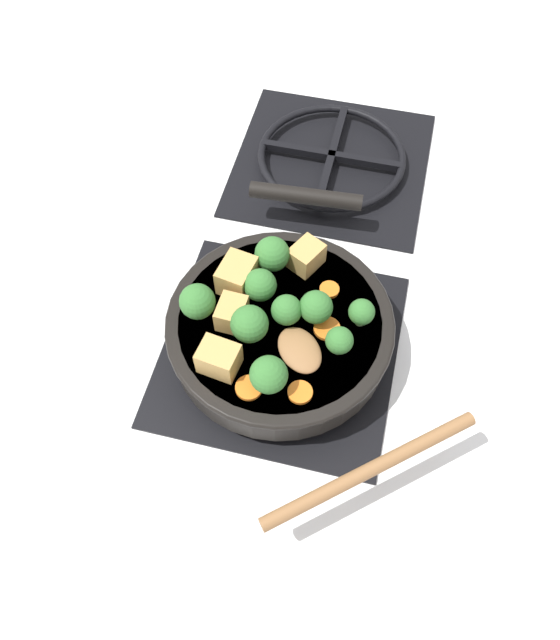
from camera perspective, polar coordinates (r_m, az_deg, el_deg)
name	(u,v)px	position (r m, az deg, el deg)	size (l,w,h in m)	color
ground_plane	(280,349)	(0.85, 0.00, -2.71)	(2.40, 2.40, 0.00)	white
front_burner_grate	(280,345)	(0.84, 0.00, -2.31)	(0.31, 0.31, 0.03)	black
rear_burner_grate	(331,159)	(1.06, 4.72, 14.44)	(0.31, 0.31, 0.03)	black
skillet_pan	(280,327)	(0.80, 0.03, -0.64)	(0.29, 0.39, 0.05)	black
wooden_spoon	(340,418)	(0.71, 5.53, -8.90)	(0.25, 0.26, 0.02)	olive
tofu_cube_center_large	(232,313)	(0.77, -4.44, 0.63)	(0.04, 0.03, 0.03)	tan
tofu_cube_near_handle	(237,275)	(0.80, -3.95, 4.09)	(0.05, 0.04, 0.04)	tan
tofu_cube_east_chunk	(219,359)	(0.74, -5.61, -3.53)	(0.05, 0.04, 0.04)	tan
tofu_cube_west_chunk	(306,256)	(0.82, 2.42, 5.85)	(0.04, 0.03, 0.03)	tan
broccoli_floret_near_spoon	(269,375)	(0.71, -1.04, -5.04)	(0.04, 0.04, 0.05)	#709956
broccoli_floret_center_top	(362,312)	(0.77, 7.47, 0.70)	(0.03, 0.03, 0.04)	#709956
broccoli_floret_east_rim	(286,313)	(0.76, 0.53, 0.63)	(0.04, 0.04, 0.05)	#709956
broccoli_floret_west_rim	(197,302)	(0.77, -7.56, 1.67)	(0.04, 0.04, 0.05)	#709956
broccoli_floret_north_edge	(249,324)	(0.74, -2.81, -0.38)	(0.05, 0.05, 0.05)	#709956
broccoli_floret_south_cluster	(316,307)	(0.76, 3.31, 1.17)	(0.04, 0.04, 0.05)	#709956
broccoli_floret_mid_floret	(339,341)	(0.74, 5.45, -1.90)	(0.03, 0.03, 0.04)	#709956
broccoli_floret_small_inner	(260,285)	(0.78, -1.84, 3.19)	(0.04, 0.04, 0.05)	#709956
broccoli_floret_tall_stem	(272,254)	(0.80, -0.72, 6.04)	(0.05, 0.05, 0.05)	#709956
carrot_slice_orange_thin	(329,290)	(0.81, 4.54, 2.79)	(0.03, 0.03, 0.01)	orange
carrot_slice_near_center	(326,332)	(0.77, 4.25, -1.06)	(0.03, 0.03, 0.01)	orange
carrot_slice_edge_slice	(249,388)	(0.73, -2.87, -6.21)	(0.03, 0.03, 0.01)	orange
carrot_slice_under_broccoli	(300,392)	(0.73, 1.85, -6.63)	(0.03, 0.03, 0.01)	orange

